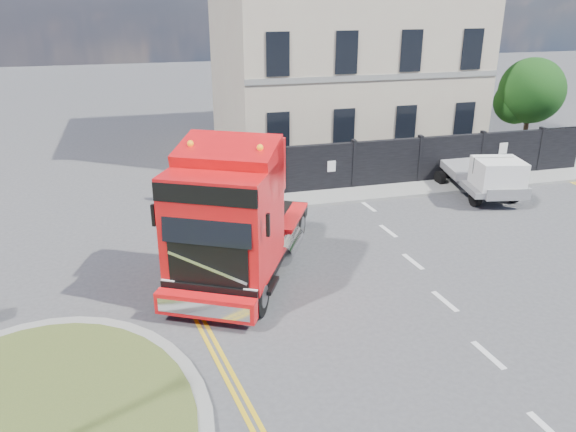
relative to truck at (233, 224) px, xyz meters
name	(u,v)px	position (x,y,z in m)	size (l,w,h in m)	color
ground	(335,309)	(2.24, -2.08, -1.82)	(120.00, 120.00, 0.00)	#424244
hoarding_fence	(409,161)	(8.79, 6.92, -0.82)	(18.80, 0.25, 2.00)	black
georgian_building	(340,33)	(8.24, 14.42, 3.95)	(12.30, 10.30, 12.80)	beige
tree	(528,94)	(16.62, 10.02, 1.23)	(3.20, 3.20, 4.80)	#382619
pavement_far	(405,190)	(8.24, 6.02, -1.76)	(20.00, 1.60, 0.12)	gray
truck	(233,224)	(0.00, 0.00, 0.00)	(5.39, 7.16, 4.06)	black
flatbed_pickup	(489,177)	(10.87, 4.23, -0.86)	(2.52, 4.55, 1.78)	slate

